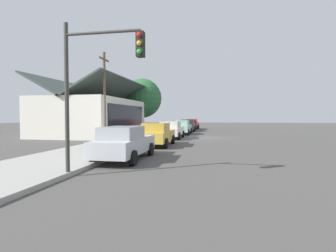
# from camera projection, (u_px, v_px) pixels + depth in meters

# --- Properties ---
(ground_plane) EXTENTS (120.00, 120.00, 0.00)m
(ground_plane) POSITION_uv_depth(u_px,v_px,m) (203.00, 138.00, 25.46)
(ground_plane) COLOR #4C4947
(sidewalk_curb) EXTENTS (60.00, 4.20, 0.16)m
(sidewalk_curb) POSITION_uv_depth(u_px,v_px,m) (147.00, 136.00, 26.51)
(sidewalk_curb) COLOR #A3A099
(sidewalk_curb) RESTS_ON ground
(car_silver) EXTENTS (4.86, 1.98, 1.59)m
(car_silver) POSITION_uv_depth(u_px,v_px,m) (125.00, 143.00, 12.57)
(car_silver) COLOR silver
(car_silver) RESTS_ON ground
(car_mustard) EXTENTS (4.66, 1.98, 1.59)m
(car_mustard) POSITION_uv_depth(u_px,v_px,m) (157.00, 134.00, 18.51)
(car_mustard) COLOR gold
(car_mustard) RESTS_ON ground
(car_ivory) EXTENTS (4.60, 2.04, 1.59)m
(car_ivory) POSITION_uv_depth(u_px,v_px,m) (171.00, 130.00, 24.47)
(car_ivory) COLOR silver
(car_ivory) RESTS_ON ground
(car_seafoam) EXTENTS (4.75, 2.05, 1.59)m
(car_seafoam) POSITION_uv_depth(u_px,v_px,m) (182.00, 127.00, 30.07)
(car_seafoam) COLOR #9ED1BC
(car_seafoam) RESTS_ON ground
(car_charcoal) EXTENTS (4.79, 2.18, 1.59)m
(car_charcoal) POSITION_uv_depth(u_px,v_px,m) (188.00, 125.00, 36.35)
(car_charcoal) COLOR #2D3035
(car_charcoal) RESTS_ON ground
(car_cherry) EXTENTS (4.37, 1.97, 1.59)m
(car_cherry) POSITION_uv_depth(u_px,v_px,m) (192.00, 124.00, 42.22)
(car_cherry) COLOR red
(car_cherry) RESTS_ON ground
(storefront_building) EXTENTS (13.53, 8.00, 6.04)m
(storefront_building) POSITION_uv_depth(u_px,v_px,m) (94.00, 116.00, 29.18)
(storefront_building) COLOR silver
(storefront_building) RESTS_ON ground
(shade_tree) EXTENTS (5.46, 5.46, 7.26)m
(shade_tree) POSITION_uv_depth(u_px,v_px,m) (142.00, 98.00, 37.06)
(shade_tree) COLOR brown
(shade_tree) RESTS_ON ground
(traffic_light_main) EXTENTS (0.37, 2.79, 5.20)m
(traffic_light_main) POSITION_uv_depth(u_px,v_px,m) (96.00, 73.00, 8.80)
(traffic_light_main) COLOR #383833
(traffic_light_main) RESTS_ON ground
(utility_pole_wooden) EXTENTS (1.80, 0.24, 7.50)m
(utility_pole_wooden) POSITION_uv_depth(u_px,v_px,m) (104.00, 94.00, 22.82)
(utility_pole_wooden) COLOR brown
(utility_pole_wooden) RESTS_ON ground
(fire_hydrant_red) EXTENTS (0.22, 0.22, 0.71)m
(fire_hydrant_red) POSITION_uv_depth(u_px,v_px,m) (181.00, 126.00, 40.54)
(fire_hydrant_red) COLOR red
(fire_hydrant_red) RESTS_ON sidewalk_curb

